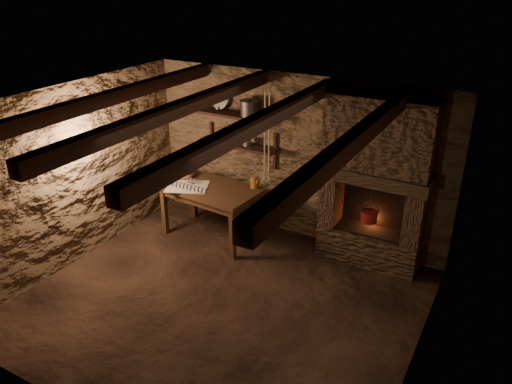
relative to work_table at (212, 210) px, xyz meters
The scene contains 25 objects.
floor 1.69m from the work_table, 52.62° to the right, with size 4.50×4.50×0.00m, color black.
back_wall 1.44m from the work_table, 35.42° to the left, with size 4.50×0.04×2.40m, color #4C3623.
front_wall 3.53m from the work_table, 73.28° to the right, with size 4.50×0.04×2.40m, color #4C3623.
left_wall 1.96m from the work_table, 134.20° to the right, with size 0.04×4.00×2.40m, color #4C3623.
right_wall 3.57m from the work_table, 21.80° to the right, with size 0.04×4.00×2.40m, color #4C3623.
ceiling 2.56m from the work_table, 52.62° to the right, with size 4.50×4.00×0.04m, color black.
beam_far_left 2.34m from the work_table, 111.48° to the right, with size 0.14×3.95×0.16m, color black.
beam_mid_left 2.33m from the work_table, 69.28° to the right, with size 0.14×3.95×0.16m, color black.
beam_mid_right 2.72m from the work_table, 41.01° to the right, with size 0.14×3.95×0.16m, color black.
beam_far_right 3.38m from the work_table, 27.49° to the right, with size 0.14×3.95×0.16m, color black.
shelf_lower 1.03m from the work_table, 75.56° to the left, with size 1.25×0.30×0.04m, color black.
shelf_upper 1.43m from the work_table, 75.56° to the left, with size 1.25×0.30×0.04m, color black.
hearth 2.42m from the work_table, 11.92° to the left, with size 1.43×0.51×2.30m.
work_table is the anchor object (origin of this frame).
linen_cloth 0.50m from the work_table, 151.73° to the right, with size 0.58×0.47×0.01m, color silver.
pewter_cutlery_row 0.52m from the work_table, 148.97° to the right, with size 0.49×0.19×0.01m, color gray, non-canonical shape.
drinking_glasses 0.50m from the work_table, behind, with size 0.19×0.06×0.08m, color silver, non-canonical shape.
stoneware_jug 0.84m from the work_table, 26.40° to the left, with size 0.13×0.12×0.41m.
wooden_bowl 0.72m from the work_table, 168.98° to the left, with size 0.35×0.35×0.12m, color olive.
iron_stockpot 1.58m from the work_table, 57.39° to the left, with size 0.27×0.27×0.20m, color #2C2A27.
tin_pan 1.63m from the work_table, 107.67° to the left, with size 0.29×0.29×0.04m, color #A6A5A0.
small_kettle 1.13m from the work_table, 61.21° to the left, with size 0.16×0.12×0.17m, color #A6A5A0, non-canonical shape.
rusty_tin 1.08m from the work_table, 86.09° to the left, with size 0.08×0.08×0.08m, color #521C10.
red_pot 2.28m from the work_table, 10.80° to the left, with size 0.24×0.24×0.54m.
hanging_ropes 1.74m from the work_table, 13.29° to the right, with size 0.08×0.08×1.20m, color beige, non-canonical shape.
Camera 1 is at (2.78, -4.11, 3.72)m, focal length 35.00 mm.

